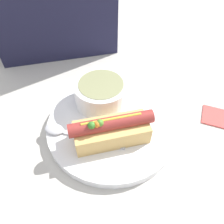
{
  "coord_description": "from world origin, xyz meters",
  "views": [
    {
      "loc": [
        -0.07,
        -0.28,
        0.38
      ],
      "look_at": [
        0.0,
        0.0,
        0.05
      ],
      "focal_mm": 35.0,
      "sensor_mm": 36.0,
      "label": 1
    }
  ],
  "objects": [
    {
      "name": "ground_plane",
      "position": [
        0.0,
        0.0,
        0.0
      ],
      "size": [
        4.0,
        4.0,
        0.0
      ],
      "primitive_type": "plane",
      "color": "#BCB7AD"
    },
    {
      "name": "dinner_plate",
      "position": [
        0.0,
        0.0,
        0.01
      ],
      "size": [
        0.27,
        0.27,
        0.02
      ],
      "color": "white",
      "rests_on": "ground_plane"
    },
    {
      "name": "hot_dog",
      "position": [
        -0.01,
        -0.04,
        0.05
      ],
      "size": [
        0.16,
        0.06,
        0.07
      ],
      "rotation": [
        0.0,
        0.0,
        0.0
      ],
      "color": "#DBAD60",
      "rests_on": "dinner_plate"
    },
    {
      "name": "soup_bowl",
      "position": [
        -0.01,
        0.07,
        0.05
      ],
      "size": [
        0.12,
        0.12,
        0.05
      ],
      "color": "white",
      "rests_on": "dinner_plate"
    },
    {
      "name": "spoon",
      "position": [
        -0.1,
        -0.01,
        0.02
      ],
      "size": [
        0.16,
        0.1,
        0.01
      ],
      "rotation": [
        0.0,
        0.0,
        2.61
      ],
      "color": "#B7B7BC",
      "rests_on": "dinner_plate"
    }
  ]
}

